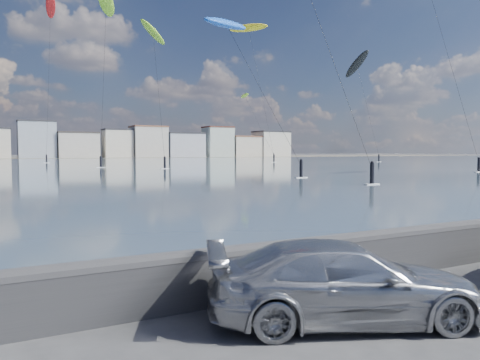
# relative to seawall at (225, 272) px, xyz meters

# --- Properties ---
(ground) EXTENTS (700.00, 700.00, 0.00)m
(ground) POSITION_rel_seawall_xyz_m (0.00, -2.70, -0.58)
(ground) COLOR #333335
(ground) RESTS_ON ground
(bay_water) EXTENTS (500.00, 177.00, 0.00)m
(bay_water) POSITION_rel_seawall_xyz_m (0.00, 88.80, -0.58)
(bay_water) COLOR #30495A
(bay_water) RESTS_ON ground
(far_shore_strip) EXTENTS (500.00, 60.00, 0.00)m
(far_shore_strip) POSITION_rel_seawall_xyz_m (0.00, 197.30, -0.57)
(far_shore_strip) COLOR #4C473D
(far_shore_strip) RESTS_ON ground
(seawall) EXTENTS (400.00, 0.36, 1.08)m
(seawall) POSITION_rel_seawall_xyz_m (0.00, 0.00, 0.00)
(seawall) COLOR #28282B
(seawall) RESTS_ON ground
(far_buildings) EXTENTS (240.79, 13.26, 14.60)m
(far_buildings) POSITION_rel_seawall_xyz_m (1.31, 183.30, 5.44)
(far_buildings) COLOR beige
(far_buildings) RESTS_ON ground
(car_silver) EXTENTS (4.93, 3.48, 1.33)m
(car_silver) POSITION_rel_seawall_xyz_m (1.34, -1.76, 0.08)
(car_silver) COLOR #ABADB2
(car_silver) RESTS_ON ground
(kitesurfer_0) EXTENTS (10.32, 17.43, 36.65)m
(kitesurfer_0) POSITION_rel_seawall_xyz_m (56.77, 101.79, 34.18)
(kitesurfer_0) COLOR yellow
(kitesurfer_0) RESTS_ON ground
(kitesurfer_2) EXTENTS (8.06, 17.36, 26.04)m
(kitesurfer_2) POSITION_rel_seawall_xyz_m (22.25, 74.73, 23.11)
(kitesurfer_2) COLOR #8CD826
(kitesurfer_2) RESTS_ON ground
(kitesurfer_4) EXTENTS (6.88, 12.96, 32.03)m
(kitesurfer_4) POSITION_rel_seawall_xyz_m (15.28, 80.38, 28.78)
(kitesurfer_4) COLOR #8CD826
(kitesurfer_4) RESTS_ON ground
(kitesurfer_6) EXTENTS (4.62, 10.43, 40.10)m
(kitesurfer_6) POSITION_rel_seawall_xyz_m (9.48, 114.39, 36.13)
(kitesurfer_6) COLOR red
(kitesurfer_6) RESTS_ON ground
(kitesurfer_7) EXTENTS (5.32, 16.85, 29.79)m
(kitesurfer_7) POSITION_rel_seawall_xyz_m (84.79, 91.47, 25.59)
(kitesurfer_7) COLOR black
(kitesurfer_7) RESTS_ON ground
(kitesurfer_9) EXTENTS (6.17, 20.46, 24.20)m
(kitesurfer_9) POSITION_rel_seawall_xyz_m (80.01, 146.62, 22.34)
(kitesurfer_9) COLOR #8CD826
(kitesurfer_9) RESTS_ON ground
(kitesurfer_13) EXTENTS (10.34, 18.94, 20.61)m
(kitesurfer_13) POSITION_rel_seawall_xyz_m (22.91, 46.38, 18.15)
(kitesurfer_13) COLOR blue
(kitesurfer_13) RESTS_ON ground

